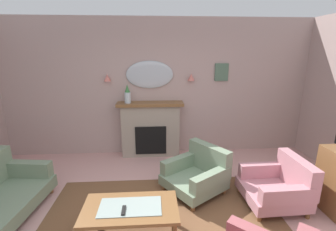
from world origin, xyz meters
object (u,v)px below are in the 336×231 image
Objects in this scene: fireplace at (151,130)px; coffee_table at (131,211)px; framed_picture at (222,72)px; tv_remote at (124,211)px; wall_sconce_right at (191,77)px; mantel_vase_right at (127,95)px; wall_sconce_left at (107,78)px; armchair_near_fireplace at (198,173)px; armchair_in_corner at (279,185)px; wall_mirror at (150,75)px.

fireplace reaches higher than coffee_table.
framed_picture is 2.25× the size of tv_remote.
tv_remote is (-1.79, -2.61, -1.30)m from framed_picture.
mantel_vase_right is at bearing -174.73° from wall_sconce_right.
framed_picture reaches higher than wall_sconce_left.
armchair_near_fireplace is (0.98, 0.98, -0.08)m from coffee_table.
fireplace is 1.91m from framed_picture.
armchair_in_corner is 0.75× the size of armchair_near_fireplace.
mantel_vase_right is 3.10m from armchair_in_corner.
wall_sconce_left is 0.12× the size of armchair_near_fireplace.
wall_sconce_left is 0.88× the size of tv_remote.
wall_mirror is 6.86× the size of wall_sconce_right.
armchair_in_corner is (1.85, -1.84, -0.27)m from fireplace.
armchair_near_fireplace is at bearing 44.88° from coffee_table.
armchair_in_corner reaches higher than tv_remote.
wall_sconce_left reaches higher than armchair_near_fireplace.
wall_mirror is 6.86× the size of wall_sconce_left.
armchair_near_fireplace is at bearing -63.81° from wall_mirror.
mantel_vase_right is 0.45× the size of armchair_in_corner.
tv_remote is at bearing -134.90° from armchair_near_fireplace.
framed_picture is at bearing 5.77° from fireplace.
wall_sconce_right is at bearing 5.27° from mantel_vase_right.
wall_sconce_left is at bearing 144.52° from armchair_in_corner.
wall_sconce_right is at bearing 6.16° from fireplace.
armchair_in_corner is (0.35, -1.99, -1.44)m from framed_picture.
armchair_near_fireplace is at bearing -93.55° from wall_sconce_right.
wall_sconce_right is 3.04m from tv_remote.
wall_sconce_left reaches higher than fireplace.
mantel_vase_right is 2.71× the size of wall_sconce_left.
wall_sconce_left is (-0.40, 0.12, 0.33)m from mantel_vase_right.
framed_picture reaches higher than wall_sconce_right.
framed_picture reaches higher than mantel_vase_right.
armchair_in_corner is at bearing -62.47° from wall_sconce_right.
tv_remote is 1.50m from armchair_near_fireplace.
wall_sconce_right is (0.85, -0.05, -0.05)m from wall_mirror.
wall_sconce_right reaches higher than fireplace.
coffee_table is at bearing -124.31° from framed_picture.
mantel_vase_right is 0.34× the size of armchair_near_fireplace.
wall_sconce_right reaches higher than armchair_in_corner.
wall_sconce_left is at bearing -176.63° from wall_mirror.
wall_mirror is at bearing 84.86° from coffee_table.
wall_mirror is 6.00× the size of tv_remote.
coffee_table is 0.12m from tv_remote.
coffee_table is at bearing -95.14° from wall_mirror.
armchair_in_corner is (1.85, -1.98, -1.40)m from wall_mirror.
framed_picture is 0.43× the size of armchair_in_corner.
armchair_near_fireplace is at bearing 45.10° from tv_remote.
fireplace is at bearing -173.84° from wall_sconce_right.
wall_mirror is at bearing 83.53° from tv_remote.
wall_mirror reaches higher than armchair_in_corner.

